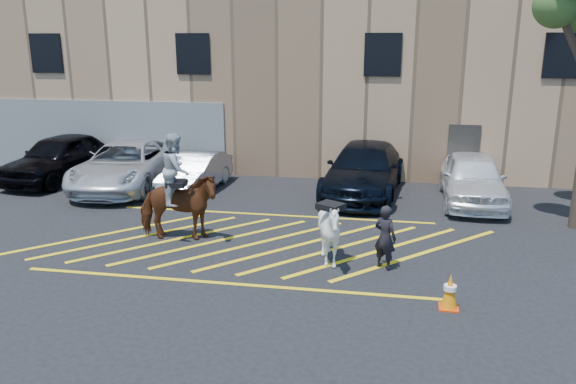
% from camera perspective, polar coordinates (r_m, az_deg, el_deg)
% --- Properties ---
extents(ground, '(90.00, 90.00, 0.00)m').
position_cam_1_polar(ground, '(14.93, -3.12, -4.88)').
color(ground, black).
rests_on(ground, ground).
extents(car_black_suv, '(2.66, 5.27, 1.72)m').
position_cam_1_polar(car_black_suv, '(22.70, -22.15, 3.28)').
color(car_black_suv, black).
rests_on(car_black_suv, ground).
extents(car_white_pickup, '(3.18, 6.01, 1.61)m').
position_cam_1_polar(car_white_pickup, '(20.80, -16.14, 2.65)').
color(car_white_pickup, silver).
rests_on(car_white_pickup, ground).
extents(car_silver_sedan, '(1.64, 4.06, 1.31)m').
position_cam_1_polar(car_silver_sedan, '(19.76, -9.39, 1.96)').
color(car_silver_sedan, gray).
rests_on(car_silver_sedan, ground).
extents(car_blue_suv, '(2.94, 5.99, 1.68)m').
position_cam_1_polar(car_blue_suv, '(19.31, 7.75, 2.27)').
color(car_blue_suv, black).
rests_on(car_blue_suv, ground).
extents(car_white_suv, '(2.05, 4.77, 1.60)m').
position_cam_1_polar(car_white_suv, '(19.03, 18.24, 1.33)').
color(car_white_suv, white).
rests_on(car_white_suv, ground).
extents(handler, '(0.66, 0.60, 1.52)m').
position_cam_1_polar(handler, '(13.07, 9.83, -4.55)').
color(handler, black).
rests_on(handler, ground).
extents(warehouse, '(32.42, 10.20, 7.30)m').
position_cam_1_polar(warehouse, '(25.88, 2.81, 11.98)').
color(warehouse, tan).
rests_on(warehouse, ground).
extents(hatching_zone, '(12.60, 5.12, 0.01)m').
position_cam_1_polar(hatching_zone, '(14.66, -3.39, -5.25)').
color(hatching_zone, yellow).
rests_on(hatching_zone, ground).
extents(mounted_bay, '(2.26, 1.24, 2.84)m').
position_cam_1_polar(mounted_bay, '(14.85, -11.17, -0.62)').
color(mounted_bay, '#5D3016').
rests_on(mounted_bay, ground).
extents(saddled_white, '(1.83, 1.89, 1.60)m').
position_cam_1_polar(saddled_white, '(13.15, 4.31, -4.02)').
color(saddled_white, white).
rests_on(saddled_white, ground).
extents(traffic_cone, '(0.40, 0.40, 0.73)m').
position_cam_1_polar(traffic_cone, '(11.61, 16.12, -9.66)').
color(traffic_cone, '#EE3B09').
rests_on(traffic_cone, ground).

